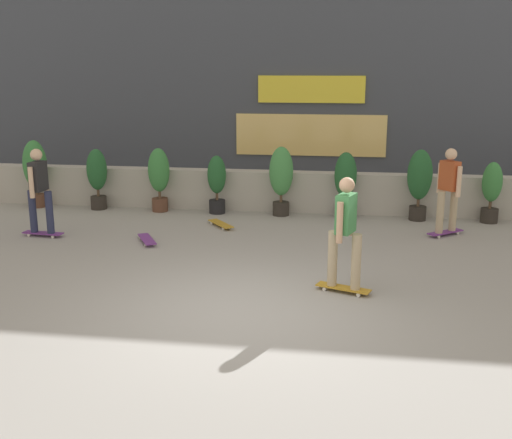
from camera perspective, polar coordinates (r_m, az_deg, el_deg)
ground_plane at (r=8.45m, az=-1.51°, el=-8.38°), size 48.00×48.00×0.00m
planter_wall at (r=14.04m, az=2.71°, el=2.60°), size 18.00×0.40×0.90m
building_backdrop at (r=17.74m, az=4.17°, el=14.04°), size 20.00×2.08×6.50m
potted_plant_0 at (r=15.21m, az=-19.59°, el=4.45°), size 0.54×0.54×1.55m
potted_plant_1 at (r=14.59m, az=-14.37°, el=3.96°), size 0.46×0.46×1.38m
potted_plant_2 at (r=14.09m, az=-8.89°, el=4.03°), size 0.48×0.48×1.43m
potted_plant_3 at (r=13.77m, az=-3.61°, el=3.50°), size 0.41×0.41×1.29m
potted_plant_4 at (r=13.52m, az=2.33°, el=4.04°), size 0.52×0.52×1.52m
potted_plant_5 at (r=13.46m, az=8.20°, el=3.58°), size 0.48×0.48×1.42m
potted_plant_6 at (r=13.53m, az=14.77°, el=3.58°), size 0.52×0.52×1.51m
potted_plant_7 at (r=13.80m, az=20.79°, el=2.59°), size 0.41×0.41×1.28m
skater_far_left at (r=12.49m, az=-19.27°, el=2.70°), size 0.82×0.56×1.70m
skater_far_right at (r=8.92m, az=8.19°, el=-0.93°), size 0.82×0.53×1.70m
skater_by_wall_right at (r=12.42m, az=17.25°, el=2.80°), size 0.75×0.66×1.70m
skateboard_near_camera at (r=12.72m, az=-3.25°, el=-0.40°), size 0.65×0.75×0.08m
skateboard_aside at (r=11.75m, az=-9.97°, el=-1.79°), size 0.57×0.79×0.08m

